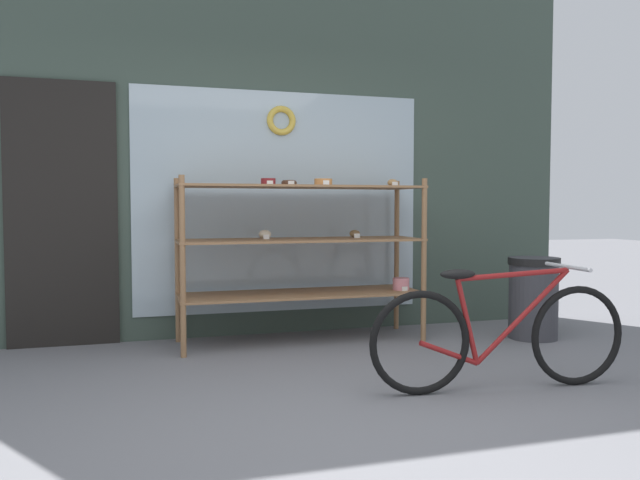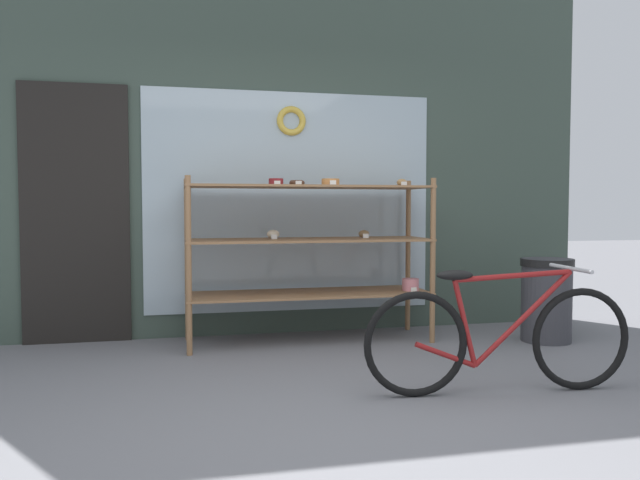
% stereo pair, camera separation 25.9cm
% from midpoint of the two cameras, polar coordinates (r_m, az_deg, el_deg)
% --- Properties ---
extents(ground_plane, '(30.00, 30.00, 0.00)m').
position_cam_midpoint_polar(ground_plane, '(3.26, 4.13, -16.81)').
color(ground_plane, slate).
extents(storefront_facade, '(5.90, 0.13, 3.94)m').
position_cam_midpoint_polar(storefront_facade, '(5.51, -3.83, 11.47)').
color(storefront_facade, '#3D4C42').
rests_on(storefront_facade, ground_plane).
extents(display_case, '(1.98, 0.60, 1.34)m').
position_cam_midpoint_polar(display_case, '(5.09, 0.70, -0.16)').
color(display_case, '#8E6642').
rests_on(display_case, ground_plane).
extents(bicycle, '(1.64, 0.46, 0.75)m').
position_cam_midpoint_polar(bicycle, '(3.91, 17.89, -8.45)').
color(bicycle, black).
rests_on(bicycle, ground_plane).
extents(trash_bin, '(0.42, 0.42, 0.68)m').
position_cam_midpoint_polar(trash_bin, '(5.51, 21.29, -4.86)').
color(trash_bin, '#38383D').
rests_on(trash_bin, ground_plane).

